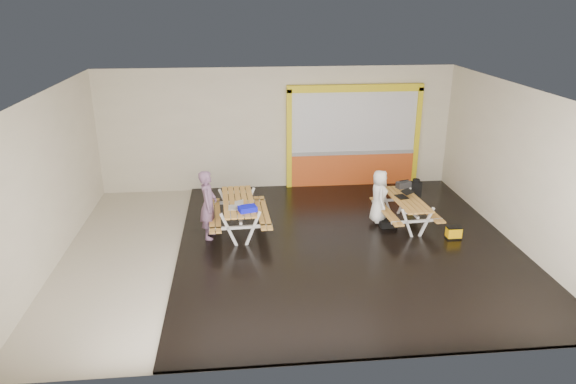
{
  "coord_description": "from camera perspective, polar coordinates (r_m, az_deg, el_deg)",
  "views": [
    {
      "loc": [
        -1.12,
        -10.47,
        5.24
      ],
      "look_at": [
        0.0,
        0.9,
        1.0
      ],
      "focal_mm": 32.54,
      "sensor_mm": 36.0,
      "label": 1
    }
  ],
  "objects": [
    {
      "name": "picnic_table_right",
      "position": [
        12.92,
        12.77,
        -1.39
      ],
      "size": [
        1.36,
        1.9,
        0.73
      ],
      "color": "#BC8436",
      "rests_on": "deck"
    },
    {
      "name": "laptop_left",
      "position": [
        11.8,
        -5.78,
        -1.51
      ],
      "size": [
        0.35,
        0.31,
        0.15
      ],
      "color": "silver",
      "rests_on": "picnic_table_left"
    },
    {
      "name": "dark_case",
      "position": [
        12.89,
        10.84,
        -3.4
      ],
      "size": [
        0.42,
        0.33,
        0.15
      ],
      "primitive_type": "cube",
      "rotation": [
        0.0,
        0.0,
        0.07
      ],
      "color": "black",
      "rests_on": "deck"
    },
    {
      "name": "room",
      "position": [
        11.09,
        0.46,
        2.02
      ],
      "size": [
        10.02,
        8.02,
        3.52
      ],
      "color": "beige",
      "rests_on": "ground"
    },
    {
      "name": "deck",
      "position": [
        11.93,
        6.44,
        -5.69
      ],
      "size": [
        7.5,
        7.98,
        0.05
      ],
      "primitive_type": "cube",
      "color": "black",
      "rests_on": "room"
    },
    {
      "name": "backpack",
      "position": [
        13.83,
        13.76,
        0.42
      ],
      "size": [
        0.29,
        0.2,
        0.47
      ],
      "color": "black",
      "rests_on": "picnic_table_right"
    },
    {
      "name": "blue_pouch",
      "position": [
        11.59,
        -4.45,
        -1.83
      ],
      "size": [
        0.44,
        0.37,
        0.11
      ],
      "primitive_type": "cube",
      "rotation": [
        0.0,
        0.0,
        0.27
      ],
      "color": "#0D10DF",
      "rests_on": "picnic_table_left"
    },
    {
      "name": "person_right",
      "position": [
        12.79,
        9.91,
        -0.44
      ],
      "size": [
        0.47,
        0.67,
        1.3
      ],
      "primitive_type": "imported",
      "rotation": [
        0.0,
        0.0,
        1.48
      ],
      "color": "white",
      "rests_on": "deck"
    },
    {
      "name": "kiosk",
      "position": [
        15.26,
        7.16,
        5.8
      ],
      "size": [
        3.88,
        0.16,
        3.0
      ],
      "color": "#CE4F1C",
      "rests_on": "room"
    },
    {
      "name": "laptop_right",
      "position": [
        12.93,
        12.52,
        -0.31
      ],
      "size": [
        0.43,
        0.4,
        0.16
      ],
      "color": "black",
      "rests_on": "picnic_table_right"
    },
    {
      "name": "fluke_bag",
      "position": [
        12.61,
        17.65,
        -4.25
      ],
      "size": [
        0.35,
        0.23,
        0.3
      ],
      "color": "black",
      "rests_on": "deck"
    },
    {
      "name": "picnic_table_left",
      "position": [
        12.3,
        -5.41,
        -1.77
      ],
      "size": [
        1.48,
        2.11,
        0.82
      ],
      "color": "#BC8436",
      "rests_on": "deck"
    },
    {
      "name": "toolbox",
      "position": [
        13.54,
        12.51,
        0.79
      ],
      "size": [
        0.4,
        0.29,
        0.21
      ],
      "color": "black",
      "rests_on": "picnic_table_right"
    },
    {
      "name": "person_left",
      "position": [
        11.97,
        -8.7,
        -1.38
      ],
      "size": [
        0.44,
        0.62,
        1.61
      ],
      "primitive_type": "imported",
      "rotation": [
        0.0,
        0.0,
        1.47
      ],
      "color": "slate",
      "rests_on": "deck"
    }
  ]
}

